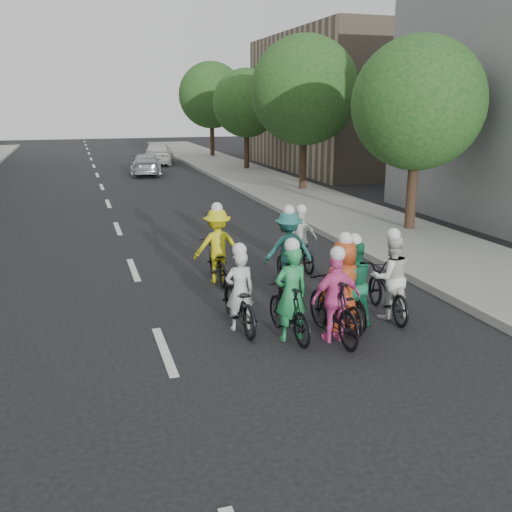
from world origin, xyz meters
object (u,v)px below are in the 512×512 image
cyclist_3 (334,304)px  cyclist_7 (288,254)px  cyclist_6 (389,286)px  follow_car_trail (159,153)px  cyclist_1 (351,290)px  cyclist_8 (300,247)px  cyclist_4 (342,295)px  cyclist_2 (217,252)px  cyclist_5 (290,304)px  follow_car_lead (146,164)px  cyclist_0 (239,299)px

cyclist_3 → cyclist_7: size_ratio=1.01×
cyclist_6 → follow_car_trail: bearing=-83.2°
cyclist_1 → cyclist_8: bearing=-95.8°
cyclist_4 → cyclist_8: bearing=-101.4°
cyclist_2 → cyclist_3: bearing=108.4°
cyclist_1 → cyclist_5: size_ratio=0.96×
cyclist_3 → follow_car_lead: size_ratio=0.46×
cyclist_2 → follow_car_lead: 20.90m
cyclist_3 → cyclist_7: 3.07m
cyclist_7 → cyclist_4: bearing=94.9°
cyclist_6 → cyclist_1: bearing=16.4°
follow_car_lead → cyclist_5: bearing=96.7°
cyclist_7 → follow_car_lead: 21.69m
cyclist_4 → cyclist_5: bearing=7.7°
cyclist_1 → cyclist_4: cyclist_4 is taller
cyclist_4 → follow_car_lead: bearing=-89.6°
cyclist_4 → follow_car_trail: (0.97, 29.76, 0.12)m
cyclist_3 → cyclist_4: cyclist_4 is taller
follow_car_trail → cyclist_1: bearing=100.3°
cyclist_6 → follow_car_lead: size_ratio=0.47×
cyclist_0 → cyclist_2: size_ratio=1.03×
cyclist_0 → follow_car_trail: 29.31m
cyclist_2 → cyclist_8: 2.22m
cyclist_1 → cyclist_8: (0.47, 3.72, -0.10)m
cyclist_2 → cyclist_5: (0.41, -3.59, -0.06)m
cyclist_2 → cyclist_7: 1.63m
cyclist_2 → cyclist_0: bearing=86.1°
cyclist_4 → cyclist_6: (1.11, 0.25, -0.01)m
cyclist_3 → follow_car_trail: size_ratio=0.42×
cyclist_2 → cyclist_6: cyclist_2 is taller
cyclist_1 → cyclist_3: (-0.60, -0.54, -0.02)m
cyclist_0 → cyclist_5: (0.71, -0.74, 0.08)m
follow_car_trail → cyclist_2: bearing=96.4°
cyclist_6 → cyclist_7: (-1.17, 2.37, 0.11)m
cyclist_7 → follow_car_trail: (1.03, 27.14, 0.02)m
cyclist_5 → cyclist_3: bearing=153.2°
cyclist_5 → follow_car_lead: 24.47m
cyclist_3 → follow_car_trail: (1.33, 30.20, 0.12)m
cyclist_0 → follow_car_lead: size_ratio=0.47×
cyclist_7 → follow_car_lead: bearing=-85.2°
cyclist_1 → cyclist_5: bearing=12.5°
cyclist_0 → cyclist_3: cyclist_3 is taller
cyclist_2 → cyclist_6: 4.10m
cyclist_4 → cyclist_5: cyclist_5 is taller
cyclist_3 → cyclist_8: cyclist_3 is taller
follow_car_lead → cyclist_4: bearing=99.2°
cyclist_5 → follow_car_lead: bearing=-96.5°
cyclist_3 → cyclist_6: cyclist_6 is taller
cyclist_0 → cyclist_8: 4.08m
follow_car_lead → cyclist_7: bearing=99.2°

